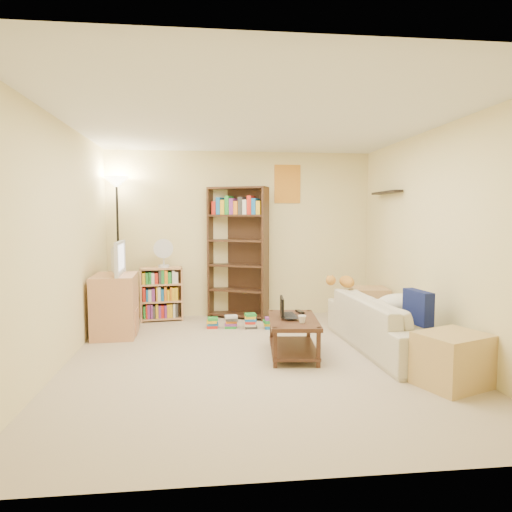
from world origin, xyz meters
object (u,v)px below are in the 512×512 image
tabby_cat (344,281)px  coffee_table (293,332)px  short_bookshelf (161,294)px  floor_lamp (117,206)px  desk_fan (163,252)px  tall_bookshelf (238,249)px  laptop (294,316)px  side_table (370,307)px  end_cabinet (452,360)px  television (114,258)px  mug (302,319)px  tv_stand (115,305)px  sofa (390,323)px

tabby_cat → coffee_table: bearing=-133.4°
short_bookshelf → floor_lamp: (-0.61, 0.06, 1.28)m
short_bookshelf → desk_fan: desk_fan is taller
tall_bookshelf → short_bookshelf: (-1.13, -0.06, -0.64)m
laptop → floor_lamp: size_ratio=0.18×
tabby_cat → tall_bookshelf: 1.72m
laptop → desk_fan: bearing=40.8°
tabby_cat → side_table: size_ratio=0.88×
laptop → end_cabinet: (1.23, -1.10, -0.19)m
television → floor_lamp: floor_lamp is taller
laptop → short_bookshelf: bearing=40.9°
laptop → floor_lamp: floor_lamp is taller
coffee_table → side_table: size_ratio=1.81×
television → floor_lamp: (-0.10, 0.85, 0.67)m
short_bookshelf → desk_fan: (0.04, -0.04, 0.62)m
tabby_cat → mug: bearing=-125.6°
tabby_cat → short_bookshelf: (-2.43, 1.00, -0.29)m
short_bookshelf → floor_lamp: bearing=166.9°
tabby_cat → tv_stand: size_ratio=0.60×
tabby_cat → coffee_table: tabby_cat is taller
side_table → end_cabinet: (-0.07, -2.26, -0.03)m
short_bookshelf → end_cabinet: size_ratio=1.35×
floor_lamp → desk_fan: bearing=-9.0°
side_table → tabby_cat: bearing=-146.2°
tabby_cat → laptop: size_ratio=1.28×
sofa → tv_stand: (-3.25, 0.99, 0.09)m
tall_bookshelf → end_cabinet: (1.71, -3.01, -0.79)m
desk_fan → coffee_table: bearing=-50.1°
floor_lamp → end_cabinet: (3.45, -3.01, -1.43)m
side_table → laptop: bearing=-138.3°
short_bookshelf → side_table: 2.99m
tabby_cat → end_cabinet: size_ratio=0.82×
television → end_cabinet: 4.06m
sofa → floor_lamp: floor_lamp is taller
coffee_table → television: 2.49m
floor_lamp → mug: bearing=-43.8°
television → tabby_cat: bearing=-96.5°
sofa → side_table: bearing=-11.6°
tall_bookshelf → television: bearing=-128.6°
television → tall_bookshelf: bearing=-65.0°
tabby_cat → short_bookshelf: short_bookshelf is taller
short_bookshelf → desk_fan: bearing=-51.2°
tv_stand → side_table: (3.42, 0.10, -0.12)m
coffee_table → desk_fan: desk_fan is taller
laptop → floor_lamp: 3.18m
mug → tall_bookshelf: (-0.51, 2.17, 0.58)m
sofa → tv_stand: bearing=70.3°
tabby_cat → tv_stand: (-2.95, 0.22, -0.29)m
mug → desk_fan: size_ratio=0.23×
floor_lamp → side_table: (3.52, -0.75, -1.40)m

